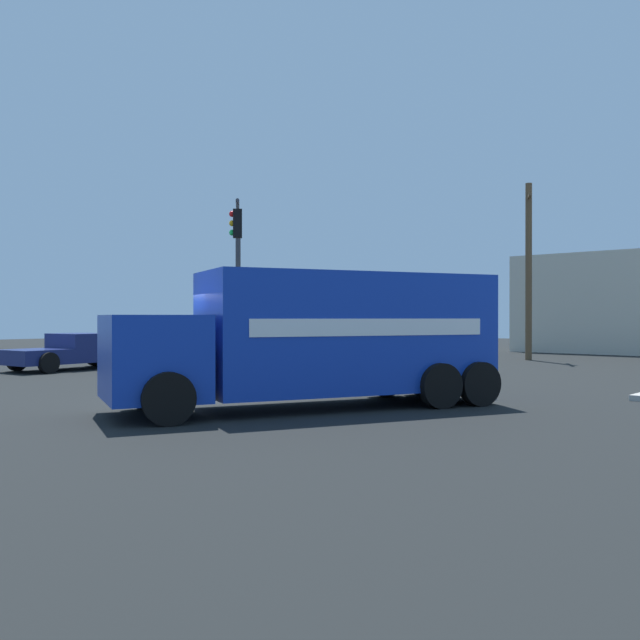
{
  "coord_description": "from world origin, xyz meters",
  "views": [
    {
      "loc": [
        12.67,
        -10.01,
        2.0
      ],
      "look_at": [
        2.9,
        0.86,
        1.95
      ],
      "focal_mm": 38.63,
      "sensor_mm": 36.0,
      "label": 1
    }
  ],
  "objects_px": {
    "utility_pole": "(529,269)",
    "delivery_truck": "(321,338)",
    "pickup_navy": "(75,350)",
    "traffic_light_primary": "(238,263)"
  },
  "relations": [
    {
      "from": "delivery_truck",
      "to": "pickup_navy",
      "type": "height_order",
      "value": "delivery_truck"
    },
    {
      "from": "utility_pole",
      "to": "delivery_truck",
      "type": "bearing_deg",
      "value": -78.06
    },
    {
      "from": "delivery_truck",
      "to": "pickup_navy",
      "type": "bearing_deg",
      "value": 172.21
    },
    {
      "from": "traffic_light_primary",
      "to": "pickup_navy",
      "type": "bearing_deg",
      "value": -145.87
    },
    {
      "from": "delivery_truck",
      "to": "utility_pole",
      "type": "height_order",
      "value": "utility_pole"
    },
    {
      "from": "pickup_navy",
      "to": "utility_pole",
      "type": "height_order",
      "value": "utility_pole"
    },
    {
      "from": "pickup_navy",
      "to": "utility_pole",
      "type": "distance_m",
      "value": 20.35
    },
    {
      "from": "delivery_truck",
      "to": "utility_pole",
      "type": "distance_m",
      "value": 19.66
    },
    {
      "from": "delivery_truck",
      "to": "utility_pole",
      "type": "bearing_deg",
      "value": 101.94
    },
    {
      "from": "traffic_light_primary",
      "to": "pickup_navy",
      "type": "xyz_separation_m",
      "value": [
        -5.34,
        -3.62,
        -3.3
      ]
    }
  ]
}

